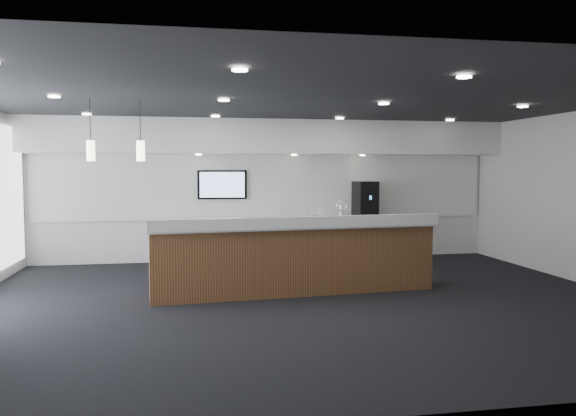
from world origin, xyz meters
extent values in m
plane|color=black|center=(0.00, 0.00, 0.00)|extent=(10.00, 10.00, 0.00)
cube|color=black|center=(0.00, 0.00, 3.00)|extent=(10.00, 8.00, 0.02)
cube|color=silver|center=(0.00, 4.00, 1.50)|extent=(10.00, 0.02, 3.00)
cube|color=white|center=(0.00, 3.55, 2.65)|extent=(10.00, 0.90, 0.70)
cube|color=white|center=(0.00, 3.97, 1.60)|extent=(9.80, 0.06, 1.40)
cube|color=gray|center=(0.00, 3.64, 0.45)|extent=(5.00, 0.60, 0.90)
cube|color=silver|center=(0.00, 3.64, 0.93)|extent=(5.06, 0.66, 0.05)
cylinder|color=white|center=(-2.00, 3.32, 0.50)|extent=(0.60, 0.02, 0.02)
cylinder|color=white|center=(-1.00, 3.32, 0.50)|extent=(0.60, 0.02, 0.02)
cylinder|color=white|center=(0.00, 3.32, 0.50)|extent=(0.60, 0.02, 0.02)
cylinder|color=white|center=(1.00, 3.32, 0.50)|extent=(0.60, 0.02, 0.02)
cylinder|color=white|center=(2.00, 3.32, 0.50)|extent=(0.60, 0.02, 0.02)
cube|color=black|center=(-1.00, 3.91, 1.65)|extent=(1.05, 0.07, 0.62)
cube|color=blue|center=(-1.00, 3.87, 1.65)|extent=(0.95, 0.01, 0.54)
cylinder|color=beige|center=(-2.40, 0.80, 2.25)|extent=(0.12, 0.12, 0.30)
cylinder|color=beige|center=(-3.10, 0.80, 2.25)|extent=(0.12, 0.12, 0.30)
cube|color=#552D1C|center=(-0.05, 0.57, 0.53)|extent=(4.57, 1.02, 1.05)
cube|color=silver|center=(-0.05, 0.57, 1.08)|extent=(4.65, 1.11, 0.06)
cube|color=silver|center=(-0.02, 0.22, 1.17)|extent=(4.60, 0.52, 0.18)
cylinder|color=white|center=(0.75, 0.74, 1.25)|extent=(0.04, 0.04, 0.28)
torus|color=white|center=(0.75, 0.68, 1.39)|extent=(0.19, 0.05, 0.19)
cube|color=black|center=(2.10, 3.62, 1.33)|extent=(0.49, 0.54, 0.77)
cube|color=white|center=(2.10, 3.35, 0.96)|extent=(0.27, 0.12, 0.02)
cube|color=white|center=(0.25, 3.52, 1.06)|extent=(0.16, 0.05, 0.22)
cube|color=white|center=(1.09, 3.54, 1.07)|extent=(0.18, 0.04, 0.24)
imported|color=white|center=(1.59, 3.51, 0.99)|extent=(0.09, 0.09, 0.09)
imported|color=white|center=(1.45, 3.51, 0.99)|extent=(0.13, 0.13, 0.09)
imported|color=white|center=(1.31, 3.51, 0.99)|extent=(0.11, 0.11, 0.09)
imported|color=white|center=(1.17, 3.51, 0.99)|extent=(0.12, 0.12, 0.09)
imported|color=white|center=(1.03, 3.51, 0.99)|extent=(0.13, 0.13, 0.09)
imported|color=white|center=(0.89, 3.51, 0.99)|extent=(0.10, 0.10, 0.09)
imported|color=white|center=(0.75, 3.51, 0.99)|extent=(0.13, 0.13, 0.09)
camera|label=1|loc=(-1.72, -8.15, 1.99)|focal=35.00mm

